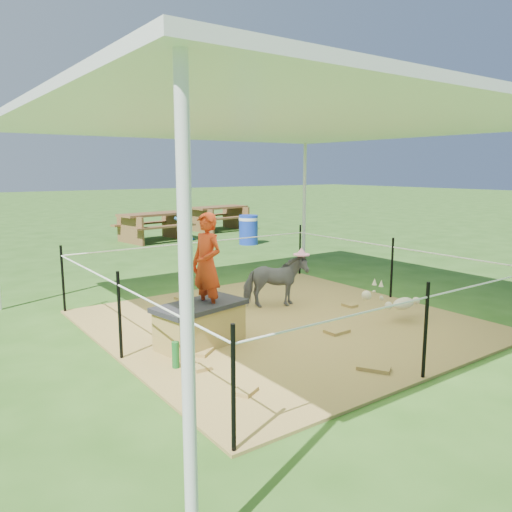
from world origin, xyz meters
TOP-DOWN VIEW (x-y plane):
  - ground at (0.00, 0.00)m, footprint 90.00×90.00m
  - hay_patch at (0.00, 0.00)m, footprint 4.60×4.60m
  - canopy_tent at (0.00, 0.00)m, footprint 6.30×6.30m
  - rope_fence at (0.00, -0.00)m, footprint 4.54×4.54m
  - straw_bale at (-1.34, -0.15)m, footprint 1.08×0.69m
  - dark_cloth at (-1.34, -0.15)m, footprint 1.16×0.76m
  - woman at (-1.24, -0.15)m, footprint 0.37×0.49m
  - green_bottle at (-1.89, -0.60)m, footprint 0.09×0.09m
  - pony at (0.38, 0.64)m, footprint 1.02×0.75m
  - pink_hat at (0.38, 0.64)m, footprint 0.24×0.24m
  - foal at (1.37, -0.93)m, footprint 1.03×0.63m
  - trash_barrel at (3.78, 6.22)m, footprint 0.62×0.62m
  - picnic_table_near at (1.91, 8.36)m, footprint 2.14×1.68m
  - picnic_table_far at (4.79, 9.44)m, footprint 2.14×1.66m
  - distant_person at (2.68, 7.92)m, footprint 0.69×0.60m

SIDE VIEW (x-z plane):
  - ground at x=0.00m, z-range 0.00..0.00m
  - hay_patch at x=0.00m, z-range 0.00..0.03m
  - green_bottle at x=-1.89m, z-range 0.03..0.31m
  - straw_bale at x=-1.34m, z-range 0.03..0.48m
  - foal at x=1.37m, z-range 0.03..0.58m
  - trash_barrel at x=3.78m, z-range 0.00..0.81m
  - picnic_table_near at x=1.91m, z-range 0.00..0.82m
  - picnic_table_far at x=4.79m, z-range 0.00..0.82m
  - pony at x=0.38m, z-range 0.03..0.82m
  - dark_cloth at x=-1.34m, z-range 0.48..0.53m
  - distant_person at x=2.68m, z-range 0.00..1.21m
  - rope_fence at x=0.00m, z-range 0.14..1.14m
  - pink_hat at x=0.38m, z-range 0.82..0.93m
  - woman at x=-1.24m, z-range 0.48..1.68m
  - canopy_tent at x=0.00m, z-range 1.24..4.14m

